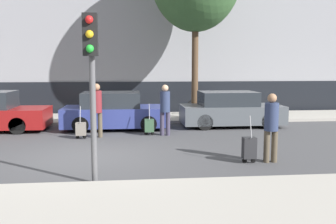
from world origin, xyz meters
TOP-DOWN VIEW (x-y plane):
  - ground_plane at (0.00, 0.00)m, footprint 80.00×80.00m
  - sidewalk_near at (0.00, -3.75)m, footprint 28.00×2.50m
  - sidewalk_far at (0.00, 7.00)m, footprint 28.00×3.00m
  - parked_car_1 at (0.55, 4.47)m, footprint 3.92×1.89m
  - parked_car_2 at (5.11, 4.59)m, footprint 3.97×1.76m
  - pedestrian_left at (0.04, 2.75)m, footprint 0.34×0.34m
  - trolley_left at (-0.48, 2.56)m, footprint 0.34×0.29m
  - pedestrian_center at (2.34, 2.90)m, footprint 0.35×0.34m
  - trolley_center at (1.80, 2.99)m, footprint 0.34×0.29m
  - pedestrian_right at (4.60, -1.00)m, footprint 0.35×0.34m
  - trolley_right at (4.05, -1.01)m, footprint 0.34×0.29m
  - traffic_light at (0.40, -2.37)m, footprint 0.28×0.47m
  - parked_bicycle at (4.65, 7.37)m, footprint 1.77×0.06m

SIDE VIEW (x-z plane):
  - ground_plane at x=0.00m, z-range 0.00..0.00m
  - sidewalk_near at x=0.00m, z-range 0.00..0.12m
  - sidewalk_far at x=0.00m, z-range 0.00..0.12m
  - trolley_left at x=-0.48m, z-range -0.21..0.87m
  - trolley_center at x=1.80m, z-range -0.21..0.89m
  - trolley_right at x=4.05m, z-range -0.21..0.97m
  - parked_bicycle at x=4.65m, z-range 0.01..0.97m
  - parked_car_2 at x=5.11m, z-range -0.04..1.34m
  - parked_car_1 at x=0.55m, z-range -0.05..1.36m
  - pedestrian_right at x=4.60m, z-range 0.12..1.84m
  - pedestrian_center at x=2.34m, z-range 0.12..1.88m
  - pedestrian_left at x=0.04m, z-range 0.13..1.94m
  - traffic_light at x=0.40m, z-range 0.73..4.11m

